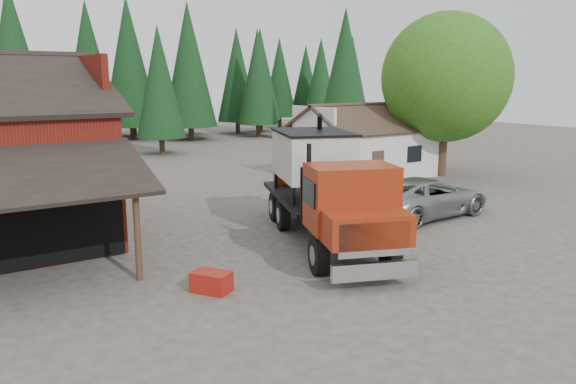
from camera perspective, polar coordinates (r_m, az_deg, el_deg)
ground at (r=18.89m, az=3.78°, el=-7.46°), size 120.00×120.00×0.00m
farmhouse at (r=36.46m, az=7.66°, el=4.30°), size 8.60×6.42×4.65m
deciduous_tree at (r=36.91m, az=15.78°, el=10.67°), size 8.00×8.00×10.20m
conifer_backdrop at (r=57.53m, az=-22.61°, el=4.43°), size 76.00×16.00×16.00m
near_pine_b at (r=47.29m, az=-12.95°, el=10.85°), size 3.96×3.96×10.40m
near_pine_c at (r=51.93m, az=5.79°, el=12.20°), size 4.84×4.84×12.40m
near_pine_d at (r=48.67m, az=-26.08°, el=11.78°), size 5.28×5.28×13.40m
feed_truck at (r=21.05m, az=3.85°, el=0.71°), size 6.39×10.74×4.72m
silver_car at (r=26.07m, az=13.83°, el=-0.48°), size 6.48×3.19×1.77m
equip_box at (r=16.70m, az=-7.79°, el=-9.03°), size 1.18×1.30×0.60m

